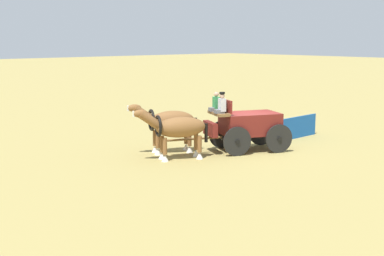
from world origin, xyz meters
TOP-DOWN VIEW (x-y plane):
  - ground_plane at (0.00, 0.00)m, footprint 220.00×220.00m
  - show_wagon at (0.16, -0.07)m, footprint 5.42×3.04m
  - draft_horse_near at (3.57, -0.81)m, footprint 3.05×1.72m
  - draft_horse_off at (3.05, -2.00)m, footprint 2.99×1.72m
  - sponsor_banner at (-3.91, -0.36)m, footprint 3.20×0.19m

SIDE VIEW (x-z plane):
  - ground_plane at x=0.00m, z-range 0.00..0.00m
  - sponsor_banner at x=-3.91m, z-range 0.00..1.10m
  - show_wagon at x=0.16m, z-range -0.17..2.55m
  - draft_horse_near at x=3.57m, z-range 0.22..2.37m
  - draft_horse_off at x=3.05m, z-range 0.24..2.45m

